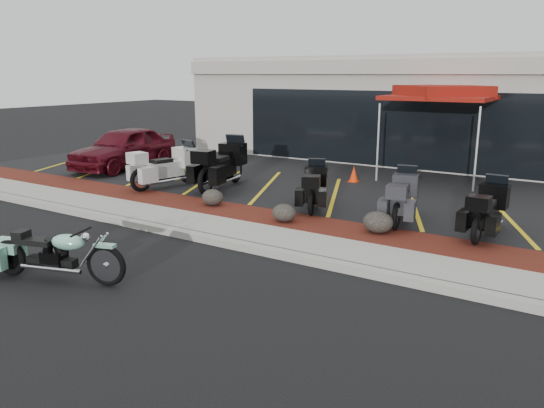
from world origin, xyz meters
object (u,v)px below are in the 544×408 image
Objects in this scene: touring_white at (188,162)px; traffic_cone at (354,174)px; popup_canopy at (442,94)px; hero_cruiser at (106,259)px; parked_car at (124,148)px.

traffic_cone is at bearing -42.40° from touring_white.
popup_canopy is at bearing 45.29° from traffic_cone.
hero_cruiser is 9.40m from traffic_cone.
traffic_cone is 0.13× the size of popup_canopy.
traffic_cone is at bearing 71.83° from hero_cruiser.
hero_cruiser is at bearing -91.23° from traffic_cone.
hero_cruiser is 0.69× the size of popup_canopy.
touring_white is 4.74× the size of traffic_cone.
popup_canopy is at bearing -38.70° from touring_white.
hero_cruiser is 1.17× the size of touring_white.
hero_cruiser is 7.62m from touring_white.
touring_white reaches higher than hero_cruiser.
hero_cruiser is 10.57m from parked_car.
touring_white is 0.59× the size of popup_canopy.
hero_cruiser reaches higher than traffic_cone.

